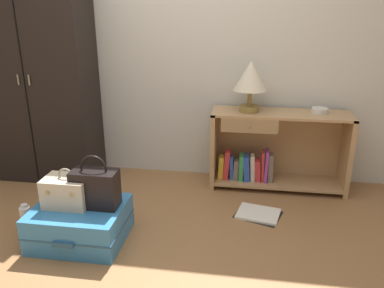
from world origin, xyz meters
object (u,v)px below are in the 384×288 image
bottle (26,219)px  train_case (67,191)px  wardrobe (38,75)px  suitcase_large (80,223)px  bookshelf (272,151)px  table_lamp (251,78)px  handbag (95,188)px  bowl (320,110)px  open_book_on_floor (258,214)px

bottle → train_case: bearing=-4.2°
wardrobe → suitcase_large: size_ratio=3.10×
wardrobe → bookshelf: 2.22m
table_lamp → wardrobe: bearing=-179.0°
table_lamp → suitcase_large: 1.78m
table_lamp → train_case: size_ratio=1.42×
handbag → bowl: bearing=33.8°
bookshelf → handbag: bookshelf is taller
bowl → handbag: 1.97m
suitcase_large → table_lamp: bearing=43.5°
suitcase_large → handbag: size_ratio=1.67×
bowl → handbag: size_ratio=0.37×
wardrobe → handbag: 1.46m
bowl → suitcase_large: (-1.73, -1.11, -0.59)m
bowl → bottle: size_ratio=0.63×
wardrobe → open_book_on_floor: size_ratio=4.76×
table_lamp → handbag: bearing=-134.2°
table_lamp → train_case: bearing=-138.9°
train_case → handbag: 0.20m
suitcase_large → bottle: suitcase_large is taller
handbag → suitcase_large: bearing=-164.5°
train_case → open_book_on_floor: train_case is taller
bottle → open_book_on_floor: 1.76m
suitcase_large → bottle: (-0.44, 0.04, -0.03)m
wardrobe → bookshelf: size_ratio=1.63×
bowl → table_lamp: bearing=-176.2°
suitcase_large → bottle: size_ratio=2.88×
train_case → open_book_on_floor: (1.32, 0.51, -0.36)m
bottle → table_lamp: bearing=33.2°
suitcase_large → wardrobe: bearing=126.7°
wardrobe → bowl: size_ratio=14.14×
suitcase_large → train_case: 0.25m
bookshelf → open_book_on_floor: size_ratio=2.92×
bookshelf → train_case: 1.79m
train_case → wardrobe: bearing=124.3°
bookshelf → table_lamp: size_ratio=2.74×
bookshelf → bottle: 2.09m
wardrobe → table_lamp: (1.90, 0.03, 0.02)m
table_lamp → bowl: (0.60, 0.04, -0.27)m
suitcase_large → open_book_on_floor: suitcase_large is taller
bowl → wardrobe: bearing=-178.3°
wardrobe → suitcase_large: 1.54m
suitcase_large → train_case: (-0.08, 0.02, 0.23)m
wardrobe → bookshelf: bearing=1.5°
bowl → bottle: bowl is taller
bowl → suitcase_large: size_ratio=0.22×
bowl → handbag: (-1.61, -1.08, -0.33)m
bookshelf → table_lamp: table_lamp is taller
bookshelf → bottle: bearing=-149.6°
wardrobe → table_lamp: size_ratio=4.47×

